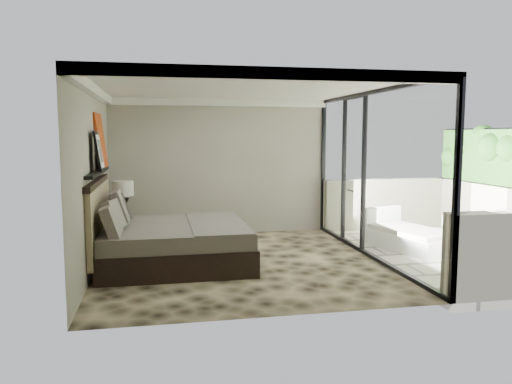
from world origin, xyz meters
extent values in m
plane|color=black|center=(0.00, 0.00, 0.00)|extent=(5.00, 5.00, 0.00)
cube|color=silver|center=(0.00, 0.00, 2.79)|extent=(4.50, 5.00, 0.02)
cube|color=gray|center=(0.00, 2.49, 1.40)|extent=(4.50, 0.02, 2.80)
cube|color=gray|center=(-2.24, 0.00, 1.40)|extent=(0.02, 5.00, 2.80)
cube|color=white|center=(2.25, 0.00, 1.40)|extent=(0.08, 5.00, 2.80)
cube|color=beige|center=(3.75, 0.00, -0.06)|extent=(3.00, 5.00, 0.12)
cube|color=black|center=(-2.18, 0.10, 1.50)|extent=(0.12, 2.20, 0.05)
cube|color=black|center=(-1.01, 0.12, 0.20)|extent=(2.31, 2.20, 0.40)
cube|color=#59534A|center=(-1.01, 0.12, 0.52)|extent=(2.25, 2.14, 0.24)
cube|color=#4F4C45|center=(-0.35, 0.12, 0.64)|extent=(0.88, 2.18, 0.03)
cube|color=#867355|center=(-2.20, 0.12, 0.77)|extent=(0.08, 2.30, 1.10)
cube|color=black|center=(-1.96, 1.52, 0.23)|extent=(0.49, 0.49, 0.46)
cone|color=black|center=(-1.91, 1.48, 0.62)|extent=(0.22, 0.22, 0.20)
cone|color=black|center=(-1.91, 1.48, 0.82)|extent=(0.22, 0.22, 0.20)
cylinder|color=beige|center=(-1.91, 1.48, 1.10)|extent=(0.39, 0.39, 0.27)
cube|color=red|center=(-2.19, 0.75, 1.97)|extent=(0.13, 0.90, 0.90)
cube|color=black|center=(-2.14, -0.04, 1.82)|extent=(0.11, 0.50, 0.60)
cube|color=silver|center=(4.45, 0.77, 0.24)|extent=(0.57, 0.57, 0.48)
cube|color=white|center=(3.22, 0.36, 0.15)|extent=(1.26, 1.87, 0.30)
cube|color=beige|center=(3.22, 0.36, 0.34)|extent=(1.20, 1.75, 0.09)
cube|color=white|center=(3.01, 1.13, 0.48)|extent=(0.86, 0.34, 0.37)
camera|label=1|loc=(-1.27, -7.85, 2.06)|focal=35.00mm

